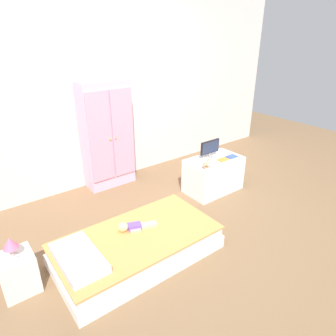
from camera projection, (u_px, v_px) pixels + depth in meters
name	position (u px, v px, depth m)	size (l,w,h in m)	color
ground_plane	(177.00, 226.00, 3.45)	(10.00, 10.00, 0.02)	brown
back_wall	(105.00, 87.00, 4.02)	(6.40, 0.05, 2.70)	silver
bed	(138.00, 246.00, 2.92)	(1.56, 0.83, 0.25)	white
pillow	(79.00, 258.00, 2.53)	(0.32, 0.59, 0.07)	silver
doll	(130.00, 227.00, 2.93)	(0.38, 0.20, 0.10)	#6B4CB2
nightstand	(18.00, 273.00, 2.52)	(0.28, 0.28, 0.36)	silver
table_lamp	(10.00, 244.00, 2.39)	(0.12, 0.12, 0.19)	#B7B2AD
wardrobe	(107.00, 136.00, 4.07)	(0.67, 0.32, 1.47)	#EFADCC
tv_stand	(213.00, 175.00, 4.11)	(0.76, 0.45, 0.47)	white
tv_monitor	(210.00, 148.00, 3.99)	(0.32, 0.10, 0.24)	#99999E
rocking_horse_toy	(206.00, 163.00, 3.72)	(0.11, 0.04, 0.13)	#8E6642
book_orange	(223.00, 160.00, 3.96)	(0.16, 0.10, 0.01)	orange
book_blue	(232.00, 157.00, 4.05)	(0.15, 0.10, 0.02)	blue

